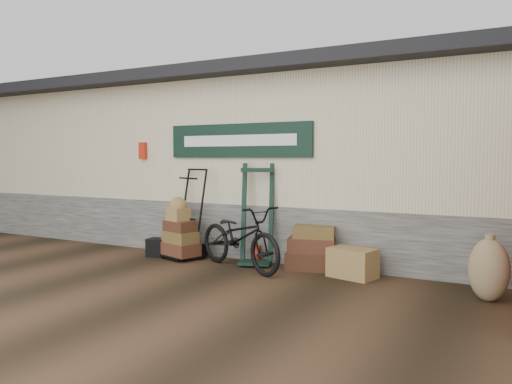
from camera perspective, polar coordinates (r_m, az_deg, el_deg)
ground at (r=7.35m, az=-3.83°, el=-9.22°), size 80.00×80.00×0.00m
station_building at (r=9.58m, az=4.85°, el=3.58°), size 14.40×4.10×3.20m
porter_trolley at (r=8.38m, az=-7.73°, el=-2.34°), size 0.90×0.77×1.52m
green_barrow at (r=7.82m, az=0.10°, el=-2.55°), size 0.69×0.64×1.58m
suitcase_stack at (r=7.56m, az=6.42°, el=-6.27°), size 0.85×0.66×0.67m
wicker_hamper at (r=7.16m, az=10.98°, el=-7.95°), size 0.71×0.55×0.41m
black_trunk at (r=8.66m, az=-11.22°, el=-6.24°), size 0.35×0.31×0.31m
bicycle at (r=7.50m, az=-1.87°, el=-4.75°), size 1.31×1.96×1.08m
burlap_sack_left at (r=6.46m, az=25.08°, el=-8.06°), size 0.53×0.47×0.74m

